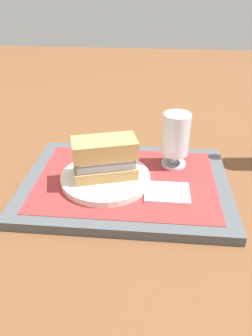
% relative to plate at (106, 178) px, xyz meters
% --- Properties ---
extents(ground_plane, '(3.00, 3.00, 0.00)m').
position_rel_plate_xyz_m(ground_plane, '(0.04, 0.01, -0.03)').
color(ground_plane, brown).
extents(tray, '(0.44, 0.32, 0.02)m').
position_rel_plate_xyz_m(tray, '(0.04, 0.01, -0.02)').
color(tray, '#4C5156').
rests_on(tray, ground_plane).
extents(placemat, '(0.38, 0.27, 0.00)m').
position_rel_plate_xyz_m(placemat, '(0.04, 0.01, -0.01)').
color(placemat, '#9E2D2D').
rests_on(placemat, tray).
extents(plate, '(0.19, 0.19, 0.01)m').
position_rel_plate_xyz_m(plate, '(0.00, 0.00, 0.00)').
color(plate, silver).
rests_on(plate, placemat).
extents(sandwich, '(0.14, 0.10, 0.08)m').
position_rel_plate_xyz_m(sandwich, '(0.00, 0.00, 0.05)').
color(sandwich, tan).
rests_on(sandwich, plate).
extents(beer_glass, '(0.06, 0.06, 0.12)m').
position_rel_plate_xyz_m(beer_glass, '(0.15, 0.08, 0.06)').
color(beer_glass, silver).
rests_on(beer_glass, placemat).
extents(napkin_folded, '(0.09, 0.07, 0.01)m').
position_rel_plate_xyz_m(napkin_folded, '(0.13, -0.04, -0.00)').
color(napkin_folded, white).
rests_on(napkin_folded, placemat).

